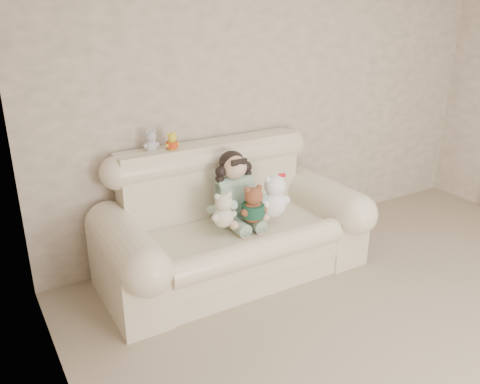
% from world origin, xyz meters
% --- Properties ---
extents(wall_back, '(4.50, 0.00, 4.50)m').
position_xyz_m(wall_back, '(0.00, 2.50, 1.30)').
color(wall_back, beige).
rests_on(wall_back, ground).
extents(wall_left, '(0.00, 5.00, 5.00)m').
position_xyz_m(wall_left, '(-2.25, 0.00, 1.30)').
color(wall_left, beige).
rests_on(wall_left, ground).
extents(sofa, '(2.10, 0.95, 1.03)m').
position_xyz_m(sofa, '(-0.79, 2.00, 0.52)').
color(sofa, beige).
rests_on(sofa, floor).
extents(seated_child, '(0.42, 0.49, 0.60)m').
position_xyz_m(seated_child, '(-0.73, 2.08, 0.72)').
color(seated_child, '#2D774F').
rests_on(seated_child, sofa).
extents(brown_teddy, '(0.24, 0.19, 0.35)m').
position_xyz_m(brown_teddy, '(-0.70, 1.85, 0.68)').
color(brown_teddy, brown).
rests_on(brown_teddy, sofa).
extents(white_cat, '(0.28, 0.22, 0.42)m').
position_xyz_m(white_cat, '(-0.50, 1.86, 0.71)').
color(white_cat, white).
rests_on(white_cat, sofa).
extents(cream_teddy, '(0.22, 0.18, 0.32)m').
position_xyz_m(cream_teddy, '(-0.94, 1.89, 0.66)').
color(cream_teddy, '#ECE6CD').
rests_on(cream_teddy, sofa).
extents(yellow_mini_bear, '(0.14, 0.12, 0.18)m').
position_xyz_m(yellow_mini_bear, '(-1.14, 2.33, 1.10)').
color(yellow_mini_bear, yellow).
rests_on(yellow_mini_bear, sofa).
extents(grey_mini_plush, '(0.15, 0.13, 0.20)m').
position_xyz_m(grey_mini_plush, '(-1.29, 2.38, 1.11)').
color(grey_mini_plush, silver).
rests_on(grey_mini_plush, sofa).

